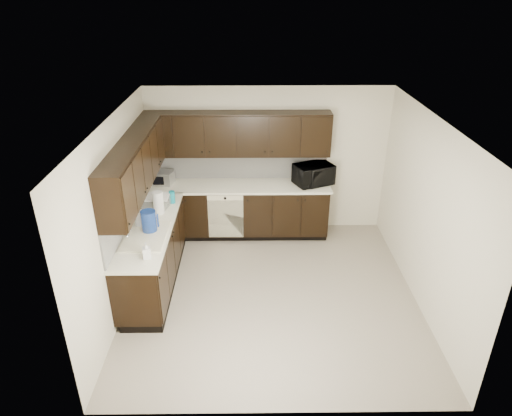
{
  "coord_description": "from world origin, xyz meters",
  "views": [
    {
      "loc": [
        -0.28,
        -5.24,
        3.98
      ],
      "look_at": [
        -0.21,
        0.6,
        1.05
      ],
      "focal_mm": 32.0,
      "sensor_mm": 36.0,
      "label": 1
    }
  ],
  "objects_px": {
    "sink": "(146,241)",
    "blue_pitcher": "(149,222)",
    "microwave": "(313,174)",
    "storage_bin": "(155,201)",
    "toaster_oven": "(162,178)"
  },
  "relations": [
    {
      "from": "microwave",
      "to": "toaster_oven",
      "type": "xyz_separation_m",
      "value": [
        -2.5,
        0.03,
        -0.06
      ]
    },
    {
      "from": "microwave",
      "to": "blue_pitcher",
      "type": "xyz_separation_m",
      "value": [
        -2.4,
        -1.59,
        -0.02
      ]
    },
    {
      "from": "storage_bin",
      "to": "microwave",
      "type": "bearing_deg",
      "value": 18.32
    },
    {
      "from": "storage_bin",
      "to": "blue_pitcher",
      "type": "relative_size",
      "value": 1.32
    },
    {
      "from": "sink",
      "to": "storage_bin",
      "type": "xyz_separation_m",
      "value": [
        -0.04,
        0.92,
        0.14
      ]
    },
    {
      "from": "sink",
      "to": "blue_pitcher",
      "type": "xyz_separation_m",
      "value": [
        0.03,
        0.15,
        0.21
      ]
    },
    {
      "from": "sink",
      "to": "microwave",
      "type": "bearing_deg",
      "value": 35.59
    },
    {
      "from": "sink",
      "to": "blue_pitcher",
      "type": "relative_size",
      "value": 2.68
    },
    {
      "from": "blue_pitcher",
      "to": "microwave",
      "type": "bearing_deg",
      "value": 39.4
    },
    {
      "from": "microwave",
      "to": "blue_pitcher",
      "type": "height_order",
      "value": "microwave"
    },
    {
      "from": "microwave",
      "to": "storage_bin",
      "type": "distance_m",
      "value": 2.6
    },
    {
      "from": "storage_bin",
      "to": "blue_pitcher",
      "type": "distance_m",
      "value": 0.78
    },
    {
      "from": "storage_bin",
      "to": "toaster_oven",
      "type": "bearing_deg",
      "value": 92.22
    },
    {
      "from": "toaster_oven",
      "to": "storage_bin",
      "type": "distance_m",
      "value": 0.85
    },
    {
      "from": "sink",
      "to": "storage_bin",
      "type": "relative_size",
      "value": 2.03
    }
  ]
}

